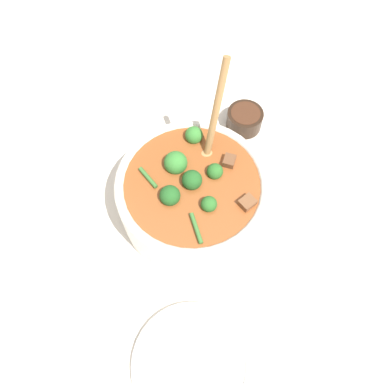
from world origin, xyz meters
name	(u,v)px	position (x,y,z in m)	size (l,w,h in m)	color
ground_plane	(192,210)	(0.00, 0.00, 0.00)	(4.00, 4.00, 0.00)	silver
stew_bowl	(192,194)	(0.00, 0.00, 0.06)	(0.26, 0.26, 0.27)	white
condiment_bowl	(245,119)	(-0.16, -0.17, 0.02)	(0.08, 0.08, 0.04)	black
empty_plate	(192,364)	(0.06, 0.26, 0.01)	(0.19, 0.19, 0.02)	white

